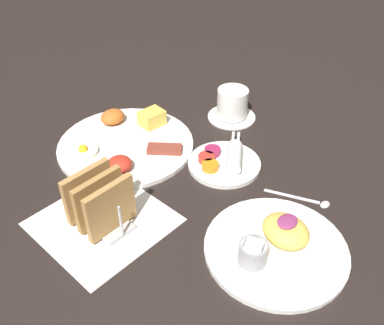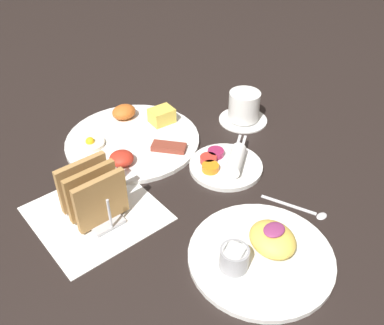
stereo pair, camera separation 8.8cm
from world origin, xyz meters
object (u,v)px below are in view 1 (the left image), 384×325
plate_breakfast (126,142)px  plate_condiments (225,161)px  plate_foreground (277,244)px  toast_rack (100,202)px  coffee_cup (232,105)px

plate_breakfast → plate_condiments: (0.10, -0.21, 0.00)m
plate_foreground → toast_rack: 0.32m
plate_breakfast → plate_foreground: 0.43m
plate_condiments → toast_rack: toast_rack is taller
plate_breakfast → plate_foreground: size_ratio=1.25×
plate_breakfast → toast_rack: bearing=-140.2°
toast_rack → plate_foreground: bearing=-59.1°
plate_foreground → toast_rack: (-0.16, 0.27, 0.04)m
plate_condiments → coffee_cup: (0.16, 0.11, 0.02)m
plate_foreground → coffee_cup: size_ratio=2.06×
plate_condiments → coffee_cup: size_ratio=1.42×
plate_condiments → coffee_cup: coffee_cup is taller
plate_foreground → plate_breakfast: bearing=86.6°
toast_rack → coffee_cup: bearing=6.9°
plate_foreground → coffee_cup: 0.43m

